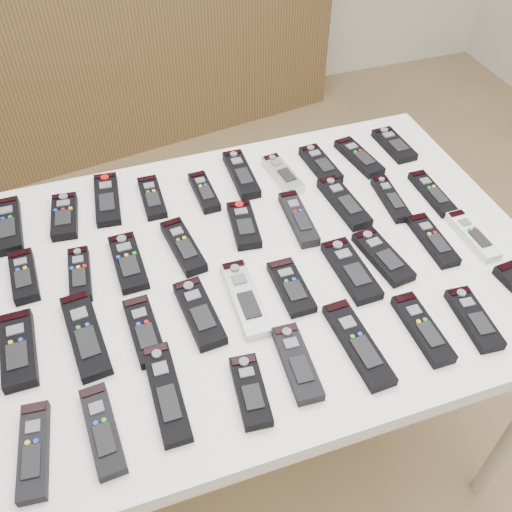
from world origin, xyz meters
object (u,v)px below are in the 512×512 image
object	(u,v)px
remote_34	(358,344)
remote_11	(80,274)
remote_0	(9,225)
remote_26	(383,256)
remote_7	(320,165)
remote_25	(351,270)
remote_14	(244,225)
remote_29	(34,451)
remote_19	(18,350)
remote_36	(474,319)
remote_18	(432,193)
remote_9	(394,145)
remote_2	(107,199)
remote_13	(183,246)
remote_35	(422,329)
remote_5	(241,174)
remote_27	(433,240)
remote_17	(391,199)
remote_4	(204,192)
remote_33	(297,363)
remote_6	(283,174)
remote_31	(166,392)
table	(256,280)
remote_22	(199,313)
remote_1	(65,216)
remote_12	(128,262)
remote_24	(291,287)
remote_3	(152,197)
remote_15	(298,219)
remote_28	(473,236)
remote_20	(85,335)
remote_30	(103,430)
remote_10	(24,276)
remote_32	(250,391)
remote_21	(144,330)
remote_23	(245,298)
sideboard	(148,44)
remote_16	(344,202)

from	to	relation	value
remote_34	remote_11	bearing A→B (deg)	141.11
remote_0	remote_26	xyz separation A→B (m)	(0.78, -0.37, -0.00)
remote_7	remote_25	xyz separation A→B (m)	(-0.09, -0.37, -0.00)
remote_14	remote_29	world-z (taller)	remote_14
remote_19	remote_36	distance (m)	0.89
remote_14	remote_18	xyz separation A→B (m)	(0.48, -0.04, -0.00)
remote_9	remote_18	xyz separation A→B (m)	(-0.01, -0.22, -0.00)
remote_2	remote_13	xyz separation A→B (m)	(0.14, -0.22, 0.00)
remote_35	remote_5	bearing A→B (deg)	107.71
remote_18	remote_27	world-z (taller)	remote_27
remote_17	remote_35	xyz separation A→B (m)	(-0.13, -0.38, 0.00)
remote_19	remote_36	xyz separation A→B (m)	(0.86, -0.22, -0.00)
remote_4	remote_33	size ratio (longest dim) A/B	0.87
remote_7	remote_18	world-z (taller)	remote_7
remote_6	remote_31	bearing A→B (deg)	-135.42
remote_4	table	bearing A→B (deg)	-81.26
table	remote_22	size ratio (longest dim) A/B	7.19
remote_14	remote_35	distance (m)	0.47
remote_1	remote_12	world-z (taller)	remote_1
remote_11	remote_24	size ratio (longest dim) A/B	1.01
remote_3	remote_12	xyz separation A→B (m)	(-0.09, -0.20, 0.00)
remote_11	remote_15	distance (m)	0.51
remote_29	remote_28	bearing A→B (deg)	17.90
remote_28	remote_11	bearing A→B (deg)	167.94
remote_26	remote_9	bearing A→B (deg)	51.43
remote_20	remote_33	world-z (taller)	remote_33
remote_30	remote_10	bearing A→B (deg)	100.81
remote_32	remote_4	bearing A→B (deg)	88.77
remote_3	remote_21	size ratio (longest dim) A/B	0.94
remote_6	remote_19	bearing A→B (deg)	-159.28
remote_7	remote_33	size ratio (longest dim) A/B	0.94
remote_9	remote_25	size ratio (longest dim) A/B	0.83
remote_13	remote_36	world-z (taller)	remote_13
remote_18	remote_20	xyz separation A→B (m)	(-0.87, -0.16, 0.00)
remote_23	remote_29	xyz separation A→B (m)	(-0.43, -0.20, 0.00)
table	sideboard	bearing A→B (deg)	87.44
remote_18	remote_31	bearing A→B (deg)	-155.21
table	sideboard	world-z (taller)	sideboard
remote_18	remote_2	bearing A→B (deg)	163.19
remote_2	remote_31	xyz separation A→B (m)	(0.02, -0.58, 0.00)
remote_27	remote_28	size ratio (longest dim) A/B	1.02
remote_1	remote_27	size ratio (longest dim) A/B	0.90
remote_28	remote_35	xyz separation A→B (m)	(-0.25, -0.20, 0.00)
table	remote_7	distance (m)	0.39
sideboard	table	bearing A→B (deg)	-101.26
remote_4	remote_24	size ratio (longest dim) A/B	0.97
remote_16	remote_24	bearing A→B (deg)	-139.97
remote_2	remote_28	distance (m)	0.87
remote_27	remote_36	bearing A→B (deg)	-99.39
remote_11	remote_0	bearing A→B (deg)	127.42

